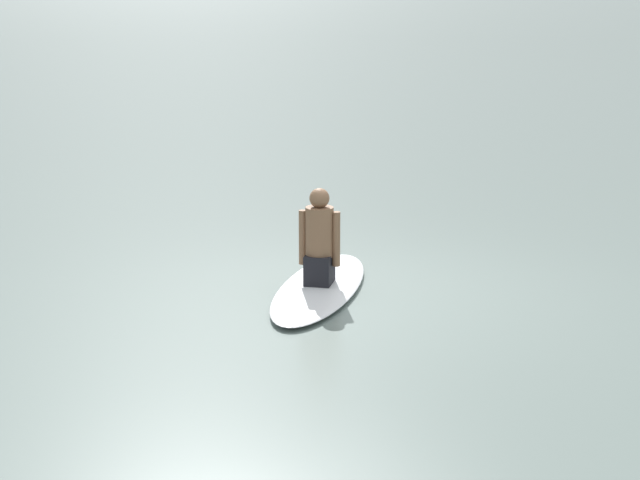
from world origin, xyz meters
name	(u,v)px	position (x,y,z in m)	size (l,w,h in m)	color
ground_plane	(363,292)	(0.00, 0.00, 0.00)	(400.00, 400.00, 0.00)	slate
surfboard	(319,287)	(0.33, -0.30, 0.05)	(2.65, 0.77, 0.09)	white
person_paddler	(319,241)	(0.33, -0.30, 0.53)	(0.42, 0.40, 0.98)	black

